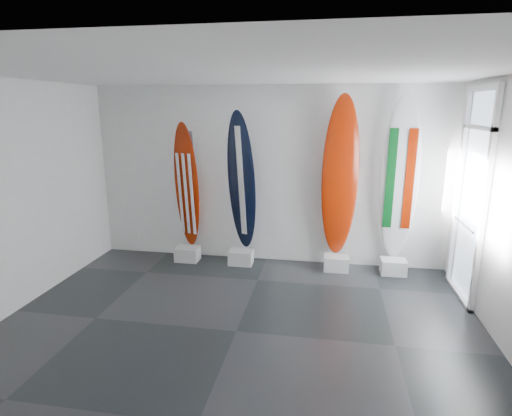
% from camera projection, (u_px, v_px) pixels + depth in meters
% --- Properties ---
extents(floor, '(6.00, 6.00, 0.00)m').
position_uv_depth(floor, '(236.00, 331.00, 5.00)').
color(floor, black).
rests_on(floor, ground).
extents(ceiling, '(6.00, 6.00, 0.00)m').
position_uv_depth(ceiling, '(233.00, 71.00, 4.29)').
color(ceiling, white).
rests_on(ceiling, wall_back).
extents(wall_back, '(6.00, 0.00, 6.00)m').
position_uv_depth(wall_back, '(267.00, 176.00, 7.04)').
color(wall_back, silver).
rests_on(wall_back, ground).
extents(wall_front, '(6.00, 0.00, 6.00)m').
position_uv_depth(wall_front, '(134.00, 322.00, 2.25)').
color(wall_front, silver).
rests_on(wall_front, ground).
extents(wall_left, '(0.00, 5.00, 5.00)m').
position_uv_depth(wall_left, '(0.00, 201.00, 5.14)').
color(wall_left, silver).
rests_on(wall_left, ground).
extents(display_block_usa, '(0.40, 0.30, 0.24)m').
position_uv_depth(display_block_usa, '(188.00, 254.00, 7.29)').
color(display_block_usa, silver).
rests_on(display_block_usa, floor).
extents(surfboard_usa, '(0.54, 0.37, 2.17)m').
position_uv_depth(surfboard_usa, '(187.00, 186.00, 7.10)').
color(surfboard_usa, '#8F1A03').
rests_on(surfboard_usa, display_block_usa).
extents(display_block_navy, '(0.40, 0.30, 0.24)m').
position_uv_depth(display_block_navy, '(241.00, 257.00, 7.13)').
color(display_block_navy, silver).
rests_on(display_block_navy, floor).
extents(surfboard_navy, '(0.62, 0.50, 2.37)m').
position_uv_depth(surfboard_navy, '(242.00, 182.00, 6.91)').
color(surfboard_navy, black).
rests_on(surfboard_navy, display_block_navy).
extents(display_block_swiss, '(0.40, 0.30, 0.24)m').
position_uv_depth(display_block_swiss, '(336.00, 263.00, 6.86)').
color(display_block_swiss, silver).
rests_on(display_block_swiss, floor).
extents(surfboard_swiss, '(0.62, 0.32, 2.62)m').
position_uv_depth(surfboard_swiss, '(340.00, 177.00, 6.62)').
color(surfboard_swiss, '#8F1A03').
rests_on(surfboard_swiss, display_block_swiss).
extents(display_block_italy, '(0.40, 0.30, 0.24)m').
position_uv_depth(display_block_italy, '(393.00, 267.00, 6.71)').
color(display_block_italy, silver).
rests_on(display_block_italy, floor).
extents(surfboard_italy, '(0.60, 0.26, 2.60)m').
position_uv_depth(surfboard_italy, '(399.00, 179.00, 6.46)').
color(surfboard_italy, white).
rests_on(surfboard_italy, display_block_italy).
extents(wall_outlet, '(0.09, 0.02, 0.13)m').
position_uv_depth(wall_outlet, '(137.00, 233.00, 7.70)').
color(wall_outlet, silver).
rests_on(wall_outlet, wall_back).
extents(glass_door, '(0.12, 1.16, 2.85)m').
position_uv_depth(glass_door, '(472.00, 198.00, 5.65)').
color(glass_door, white).
rests_on(glass_door, floor).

